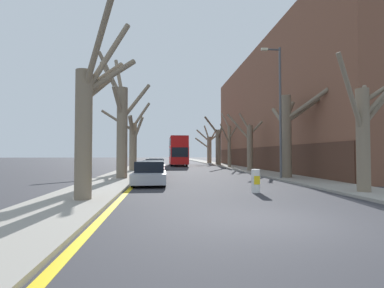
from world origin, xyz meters
TOP-DOWN VIEW (x-y plane):
  - ground_plane at (0.00, 0.00)m, footprint 300.00×300.00m
  - sidewalk_left at (-6.18, 50.00)m, footprint 2.89×120.00m
  - sidewalk_right at (6.18, 50.00)m, footprint 2.89×120.00m
  - building_facade_right at (12.62, 26.86)m, footprint 10.08×38.70m
  - kerb_line_stripe at (-4.56, 50.00)m, footprint 0.24×120.00m
  - street_tree_left_0 at (-5.62, 3.67)m, footprint 2.10×3.19m
  - street_tree_left_1 at (-5.77, 13.31)m, footprint 3.75×3.29m
  - street_tree_left_2 at (-5.94, 22.64)m, footprint 4.87×2.38m
  - street_tree_right_0 at (5.92, 4.68)m, footprint 4.08×2.09m
  - street_tree_right_1 at (5.91, 12.86)m, footprint 2.92×5.20m
  - street_tree_right_2 at (5.76, 21.94)m, footprint 3.55×2.39m
  - street_tree_right_3 at (5.57, 30.37)m, footprint 2.20×4.20m
  - street_tree_right_4 at (5.58, 38.30)m, footprint 2.82×5.16m
  - street_tree_right_5 at (5.56, 47.62)m, footprint 4.26×2.68m
  - double_decker_bus at (-0.65, 37.90)m, footprint 2.52×10.59m
  - parked_car_0 at (-3.65, 9.67)m, footprint 1.83×4.14m
  - parked_car_1 at (-3.65, 14.91)m, footprint 1.71×4.13m
  - parked_car_2 at (-3.65, 20.51)m, footprint 1.87×4.00m
  - parked_car_3 at (-3.65, 26.19)m, footprint 1.74×3.93m
  - lamp_post at (5.08, 12.32)m, footprint 1.40×0.20m
  - traffic_bollard at (1.30, 5.72)m, footprint 0.39×0.40m

SIDE VIEW (x-z plane):
  - ground_plane at x=0.00m, z-range 0.00..0.00m
  - kerb_line_stripe at x=-4.56m, z-range 0.00..0.01m
  - sidewalk_left at x=-6.18m, z-range 0.00..0.12m
  - sidewalk_right at x=6.18m, z-range 0.00..0.12m
  - traffic_bollard at x=1.30m, z-range 0.00..1.06m
  - parked_car_1 at x=-3.65m, z-range -0.03..1.25m
  - parked_car_3 at x=-3.65m, z-range -0.03..1.25m
  - parked_car_2 at x=-3.65m, z-range -0.03..1.27m
  - parked_car_0 at x=-3.65m, z-range -0.04..1.30m
  - double_decker_bus at x=-0.65m, z-range 0.28..4.58m
  - street_tree_right_2 at x=5.76m, z-range -0.20..5.77m
  - street_tree_right_0 at x=5.92m, z-range -0.16..5.82m
  - street_tree_left_2 at x=-5.94m, z-range -0.46..6.59m
  - street_tree_left_0 at x=-5.62m, z-range -0.41..6.60m
  - street_tree_right_3 at x=5.57m, z-range -0.62..6.81m
  - street_tree_right_5 at x=5.56m, z-range -0.44..6.74m
  - street_tree_right_4 at x=5.58m, z-range -0.55..6.97m
  - street_tree_right_1 at x=5.91m, z-range 0.23..6.60m
  - street_tree_left_1 at x=-5.77m, z-range -0.42..8.38m
  - lamp_post at x=5.08m, z-range 0.47..9.64m
  - building_facade_right at x=12.62m, z-range -0.01..13.94m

